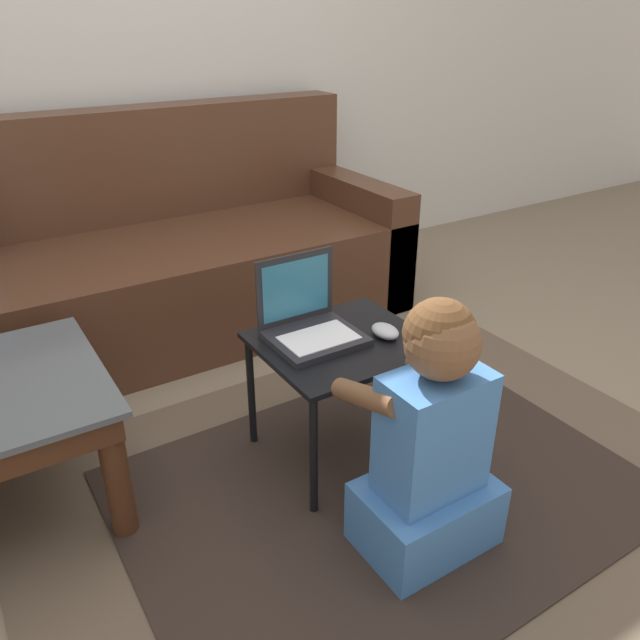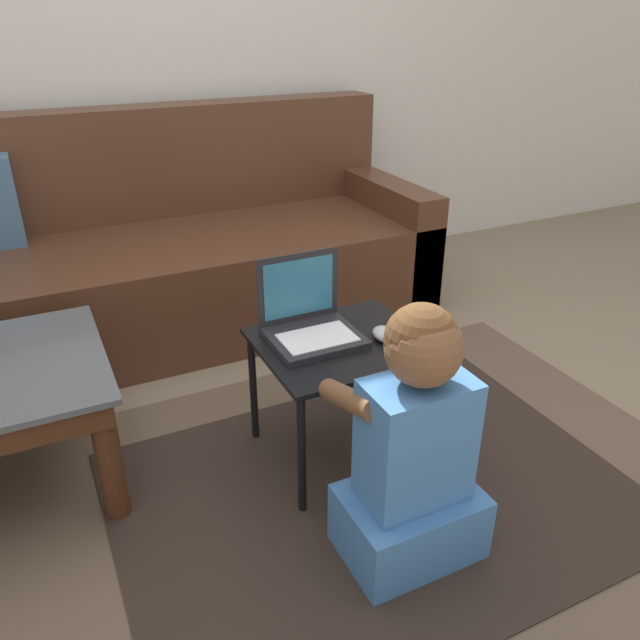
% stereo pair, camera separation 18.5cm
% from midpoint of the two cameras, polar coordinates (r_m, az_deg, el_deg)
% --- Properties ---
extents(ground_plane, '(16.00, 16.00, 0.00)m').
position_cam_midpoint_polar(ground_plane, '(1.97, -0.99, -14.96)').
color(ground_plane, '#7F705B').
extents(wall_back, '(9.00, 0.06, 2.50)m').
position_cam_midpoint_polar(wall_back, '(3.15, -20.19, 24.17)').
color(wall_back, silver).
rests_on(wall_back, ground_plane).
extents(area_rug, '(2.07, 1.53, 0.01)m').
position_cam_midpoint_polar(area_rug, '(1.95, 2.82, -15.27)').
color(area_rug, brown).
rests_on(area_rug, ground_plane).
extents(couch, '(2.25, 0.87, 0.92)m').
position_cam_midpoint_polar(couch, '(2.85, -17.82, 4.85)').
color(couch, '#4C2D1E').
rests_on(couch, ground_plane).
extents(laptop_desk, '(0.49, 0.43, 0.41)m').
position_cam_midpoint_polar(laptop_desk, '(1.89, -0.79, -3.35)').
color(laptop_desk, black).
rests_on(laptop_desk, ground_plane).
extents(laptop, '(0.26, 0.23, 0.24)m').
position_cam_midpoint_polar(laptop, '(1.87, -3.73, -0.59)').
color(laptop, '#232328').
rests_on(laptop, laptop_desk).
extents(computer_mouse, '(0.07, 0.10, 0.04)m').
position_cam_midpoint_polar(computer_mouse, '(1.88, 3.18, -1.09)').
color(computer_mouse, '#B2B7C1').
rests_on(computer_mouse, laptop_desk).
extents(person_seated, '(0.35, 0.37, 0.72)m').
position_cam_midpoint_polar(person_seated, '(1.60, 6.79, -11.25)').
color(person_seated, '#3D70B2').
rests_on(person_seated, ground_plane).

